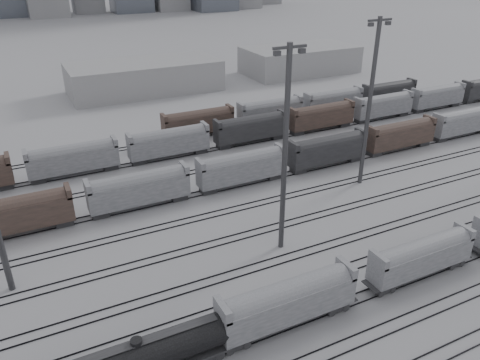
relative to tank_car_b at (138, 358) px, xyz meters
name	(u,v)px	position (x,y,z in m)	size (l,w,h in m)	color
ground	(311,324)	(17.64, -1.00, -2.64)	(900.00, 900.00, 0.00)	#A5A5A9
tracks	(237,240)	(17.64, 16.50, -2.56)	(220.00, 71.50, 0.16)	black
tank_car_b	(138,358)	(0.00, 0.00, 0.00)	(18.46, 3.08, 4.56)	black
hopper_car_a	(288,300)	(15.26, 0.00, 0.66)	(14.94, 2.97, 5.34)	black
hopper_car_b	(421,255)	(33.40, 0.00, 0.43)	(13.89, 2.76, 4.97)	black
light_mast_c	(285,149)	(22.15, 12.62, 11.15)	(4.16, 0.67, 25.99)	#3D3D40
light_mast_d	(370,101)	(43.60, 22.92, 11.37)	(4.22, 0.68, 26.40)	#3D3D40
bg_string_near	(242,169)	(25.64, 31.00, 0.16)	(151.00, 3.00, 5.60)	gray
bg_string_mid	(251,130)	(35.64, 47.00, 0.16)	(151.00, 3.00, 5.60)	black
bg_string_far	(303,107)	(53.14, 55.00, 0.16)	(66.00, 3.00, 5.60)	brown
warehouse_mid	(145,77)	(27.64, 94.00, 1.36)	(40.00, 18.00, 8.00)	#949396
warehouse_right	(300,60)	(77.64, 94.00, 1.36)	(35.00, 18.00, 8.00)	#949396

